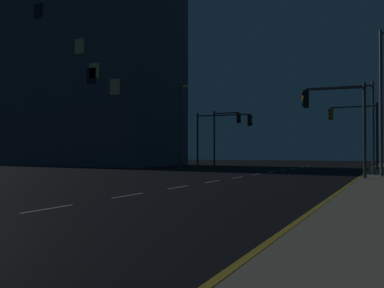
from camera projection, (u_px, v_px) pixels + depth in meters
The scene contains 12 objects.
ground_plane at pixel (216, 181), 23.54m from camera, with size 112.00×112.00×0.00m, color black.
sidewalk_right at pixel (384, 185), 20.22m from camera, with size 2.51×77.00×0.14m, color gray.
lane_markings_center at pixel (237, 178), 26.73m from camera, with size 0.14×50.00×0.01m.
lane_edge_line at pixel (357, 179), 25.40m from camera, with size 0.14×53.00×0.01m.
traffic_light_near_right at pixel (342, 110), 28.18m from camera, with size 4.33×0.35×5.70m.
traffic_light_far_left at pixel (222, 128), 38.85m from camera, with size 5.17×0.40×4.94m.
traffic_light_near_left at pixel (336, 112), 24.23m from camera, with size 3.30×0.61×5.06m.
traffic_light_far_center at pixel (225, 128), 43.07m from camera, with size 2.90×0.51×5.48m.
traffic_light_far_right at pixel (355, 123), 36.01m from camera, with size 3.83×0.51×5.25m.
street_lamp_mid_block at pixel (384, 90), 25.82m from camera, with size 1.26×1.60×8.37m.
street_lamp_across_street at pixel (181, 119), 36.93m from camera, with size 1.66×1.91×6.89m.
building_distant at pixel (91, 75), 50.84m from camera, with size 18.88×11.63×20.34m.
Camera 1 is at (8.54, -4.50, 1.56)m, focal length 42.17 mm.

